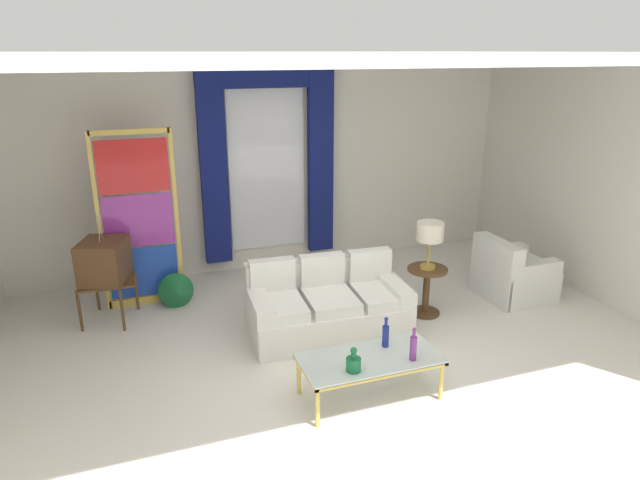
# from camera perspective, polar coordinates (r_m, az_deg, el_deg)

# --- Properties ---
(ground_plane) EXTENTS (16.00, 16.00, 0.00)m
(ground_plane) POSITION_cam_1_polar(r_m,az_deg,el_deg) (5.96, 2.92, -12.28)
(ground_plane) COLOR white
(wall_rear) EXTENTS (8.00, 0.12, 3.00)m
(wall_rear) POSITION_cam_1_polar(r_m,az_deg,el_deg) (8.17, -5.21, 7.56)
(wall_rear) COLOR white
(wall_rear) RESTS_ON ground
(wall_right) EXTENTS (0.12, 7.00, 3.00)m
(wall_right) POSITION_cam_1_polar(r_m,az_deg,el_deg) (7.91, 26.70, 5.29)
(wall_right) COLOR white
(wall_right) RESTS_ON ground
(ceiling_slab) EXTENTS (8.00, 7.60, 0.04)m
(ceiling_slab) POSITION_cam_1_polar(r_m,az_deg,el_deg) (5.86, 0.27, 18.27)
(ceiling_slab) COLOR white
(curtained_window) EXTENTS (2.00, 0.17, 2.70)m
(curtained_window) POSITION_cam_1_polar(r_m,az_deg,el_deg) (7.96, -5.28, 9.03)
(curtained_window) COLOR white
(curtained_window) RESTS_ON ground
(couch_white_long) EXTENTS (1.81, 1.03, 0.86)m
(couch_white_long) POSITION_cam_1_polar(r_m,az_deg,el_deg) (6.45, 0.63, -6.65)
(couch_white_long) COLOR white
(couch_white_long) RESTS_ON ground
(coffee_table) EXTENTS (1.28, 0.61, 0.41)m
(coffee_table) POSITION_cam_1_polar(r_m,az_deg,el_deg) (5.27, 5.07, -12.09)
(coffee_table) COLOR silver
(coffee_table) RESTS_ON ground
(bottle_blue_decanter) EXTENTS (0.06, 0.06, 0.32)m
(bottle_blue_decanter) POSITION_cam_1_polar(r_m,az_deg,el_deg) (5.19, 9.42, -10.62)
(bottle_blue_decanter) COLOR #753384
(bottle_blue_decanter) RESTS_ON coffee_table
(bottle_crystal_tall) EXTENTS (0.13, 0.13, 0.23)m
(bottle_crystal_tall) POSITION_cam_1_polar(r_m,az_deg,el_deg) (5.01, 3.41, -12.30)
(bottle_crystal_tall) COLOR #196B3D
(bottle_crystal_tall) RESTS_ON coffee_table
(bottle_amber_squat) EXTENTS (0.06, 0.06, 0.30)m
(bottle_amber_squat) POSITION_cam_1_polar(r_m,az_deg,el_deg) (5.38, 6.66, -9.49)
(bottle_amber_squat) COLOR navy
(bottle_amber_squat) RESTS_ON coffee_table
(vintage_tv) EXTENTS (0.67, 0.72, 1.35)m
(vintage_tv) POSITION_cam_1_polar(r_m,az_deg,el_deg) (6.98, -21.01, -2.17)
(vintage_tv) COLOR brown
(vintage_tv) RESTS_ON ground
(armchair_white) EXTENTS (0.83, 0.83, 0.80)m
(armchair_white) POSITION_cam_1_polar(r_m,az_deg,el_deg) (7.71, 18.78, -3.48)
(armchair_white) COLOR white
(armchair_white) RESTS_ON ground
(stained_glass_divider) EXTENTS (0.95, 0.05, 2.20)m
(stained_glass_divider) POSITION_cam_1_polar(r_m,az_deg,el_deg) (7.19, -17.84, 1.56)
(stained_glass_divider) COLOR gold
(stained_glass_divider) RESTS_ON ground
(peacock_figurine) EXTENTS (0.44, 0.60, 0.50)m
(peacock_figurine) POSITION_cam_1_polar(r_m,az_deg,el_deg) (7.20, -14.30, -5.20)
(peacock_figurine) COLOR beige
(peacock_figurine) RESTS_ON ground
(round_side_table) EXTENTS (0.48, 0.48, 0.59)m
(round_side_table) POSITION_cam_1_polar(r_m,az_deg,el_deg) (6.93, 10.72, -4.67)
(round_side_table) COLOR brown
(round_side_table) RESTS_ON ground
(table_lamp_brass) EXTENTS (0.32, 0.32, 0.57)m
(table_lamp_brass) POSITION_cam_1_polar(r_m,az_deg,el_deg) (6.69, 11.06, 0.63)
(table_lamp_brass) COLOR #B29338
(table_lamp_brass) RESTS_ON round_side_table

